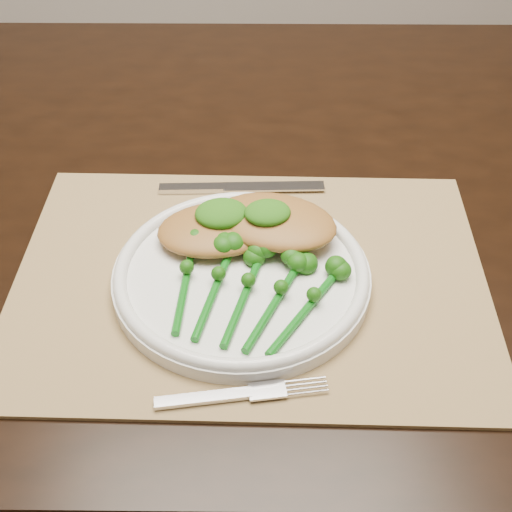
{
  "coord_description": "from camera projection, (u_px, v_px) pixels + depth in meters",
  "views": [
    {
      "loc": [
        -0.07,
        -0.67,
        1.27
      ],
      "look_at": [
        -0.01,
        -0.13,
        0.78
      ],
      "focal_mm": 50.0,
      "sensor_mm": 36.0,
      "label": 1
    }
  ],
  "objects": [
    {
      "name": "pesto_dollop_left",
      "position": [
        221.0,
        213.0,
        0.76
      ],
      "size": [
        0.06,
        0.05,
        0.02
      ],
      "primitive_type": "ellipsoid",
      "color": "#184D0B",
      "rests_on": "chicken_fillet_left"
    },
    {
      "name": "dining_table",
      "position": [
        262.0,
        366.0,
        1.14
      ],
      "size": [
        1.69,
        1.08,
        0.75
      ],
      "rotation": [
        0.0,
        0.0,
        -0.12
      ],
      "color": "black",
      "rests_on": "ground"
    },
    {
      "name": "dinner_plate",
      "position": [
        242.0,
        275.0,
        0.74
      ],
      "size": [
        0.27,
        0.27,
        0.02
      ],
      "color": "white",
      "rests_on": "placemat"
    },
    {
      "name": "fork",
      "position": [
        253.0,
        392.0,
        0.63
      ],
      "size": [
        0.16,
        0.02,
        0.0
      ],
      "rotation": [
        0.0,
        0.0,
        0.03
      ],
      "color": "silver",
      "rests_on": "placemat"
    },
    {
      "name": "pesto_dollop_right",
      "position": [
        268.0,
        213.0,
        0.75
      ],
      "size": [
        0.05,
        0.04,
        0.02
      ],
      "primitive_type": "ellipsoid",
      "color": "#184D0B",
      "rests_on": "chicken_fillet_right"
    },
    {
      "name": "chicken_fillet_left",
      "position": [
        218.0,
        229.0,
        0.76
      ],
      "size": [
        0.14,
        0.1,
        0.03
      ],
      "primitive_type": "ellipsoid",
      "rotation": [
        0.0,
        0.0,
        0.06
      ],
      "color": "#A46D2F",
      "rests_on": "dinner_plate"
    },
    {
      "name": "placemat",
      "position": [
        250.0,
        278.0,
        0.75
      ],
      "size": [
        0.54,
        0.43,
        0.0
      ],
      "primitive_type": "cube",
      "rotation": [
        0.0,
        0.0,
        -0.14
      ],
      "color": "#997A4E",
      "rests_on": "dining_table"
    },
    {
      "name": "broccolini_bundle",
      "position": [
        243.0,
        299.0,
        0.7
      ],
      "size": [
        0.2,
        0.21,
        0.04
      ],
      "rotation": [
        0.0,
        0.0,
        -0.41
      ],
      "color": "#0B570F",
      "rests_on": "dinner_plate"
    },
    {
      "name": "knife",
      "position": [
        226.0,
        188.0,
        0.86
      ],
      "size": [
        0.2,
        0.03,
        0.01
      ],
      "rotation": [
        0.0,
        0.0,
        -0.08
      ],
      "color": "silver",
      "rests_on": "placemat"
    },
    {
      "name": "chicken_fillet_right",
      "position": [
        275.0,
        221.0,
        0.76
      ],
      "size": [
        0.16,
        0.14,
        0.03
      ],
      "primitive_type": "ellipsoid",
      "rotation": [
        0.0,
        0.0,
        -0.42
      ],
      "color": "#A46D2F",
      "rests_on": "dinner_plate"
    }
  ]
}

